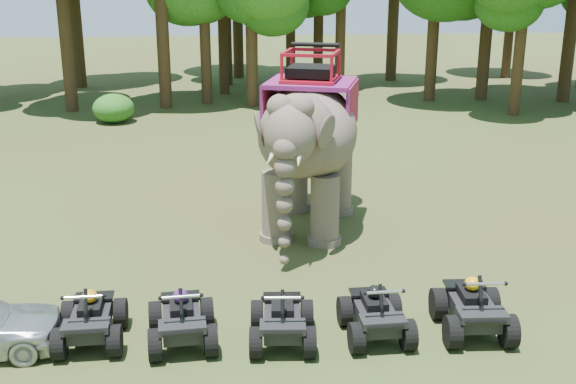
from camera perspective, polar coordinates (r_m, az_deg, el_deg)
name	(u,v)px	position (r m, az deg, el deg)	size (l,w,h in m)	color
ground	(293,293)	(15.64, 0.40, -8.00)	(110.00, 110.00, 0.00)	#47381E
elephant	(310,139)	(18.76, 1.71, 4.17)	(2.49, 5.66, 4.76)	brown
atv_0	(90,312)	(14.01, -15.38, -9.15)	(1.21, 1.66, 1.23)	black
atv_1	(181,312)	(13.64, -8.42, -9.38)	(1.23, 1.68, 1.25)	black
atv_2	(282,313)	(13.52, -0.45, -9.52)	(1.20, 1.64, 1.22)	black
atv_3	(376,307)	(13.81, 6.97, -9.03)	(1.20, 1.64, 1.22)	black
atv_4	(473,300)	(14.30, 14.44, -8.30)	(1.30, 1.78, 1.32)	black
tree_0	(251,30)	(34.96, -2.94, 12.66)	(5.09, 5.09, 7.28)	#195114
tree_1	(341,24)	(37.96, 4.18, 13.11)	(5.15, 5.15, 7.35)	#195114
tree_2	(434,10)	(37.08, 11.50, 13.93)	(6.25, 6.25, 8.93)	#195114
tree_3	(521,37)	(34.53, 17.91, 11.56)	(4.91, 4.91, 7.02)	#195114
tree_27	(63,7)	(35.19, -17.35, 13.80)	(6.69, 6.69, 9.56)	#195114
tree_28	(161,2)	(35.02, -10.01, 14.55)	(6.90, 6.90, 9.86)	#195114
tree_31	(205,26)	(35.88, -6.60, 12.87)	(5.24, 5.24, 7.49)	#195114
tree_33	(291,17)	(41.05, 0.21, 13.69)	(5.32, 5.32, 7.59)	#195114
tree_35	(511,8)	(45.66, 17.23, 13.70)	(5.71, 5.71, 8.15)	#195114
tree_36	(252,29)	(35.08, -2.86, 12.74)	(5.15, 5.15, 7.35)	#195114
tree_38	(223,23)	(38.43, -5.18, 13.12)	(5.12, 5.12, 7.32)	#195114
tree_40	(226,13)	(41.35, -4.90, 13.93)	(5.59, 5.59, 7.99)	#195114
tree_42	(319,10)	(41.09, 2.44, 14.14)	(5.78, 5.78, 8.26)	#195114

